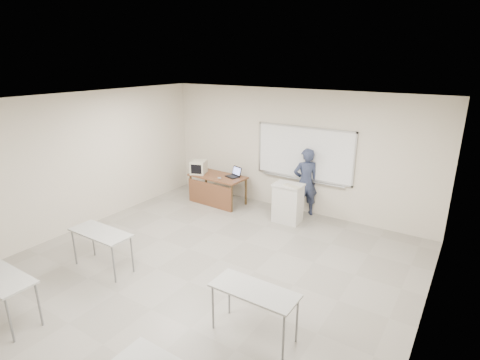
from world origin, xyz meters
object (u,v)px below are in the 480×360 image
Objects in this scene: instructor_desk at (215,184)px; keyboard at (292,186)px; podium at (288,203)px; mouse at (219,178)px; crt_monitor at (199,167)px; presenter at (305,182)px; laptop at (233,174)px; whiteboard at (304,154)px.

keyboard reaches higher than instructor_desk.
podium is 1.92m from mouse.
presenter is at bearing -7.20° from crt_monitor.
laptop reaches higher than podium.
crt_monitor is at bearing -177.73° from instructor_desk.
whiteboard is 0.68m from presenter.
crt_monitor is 0.77m from mouse.
instructor_desk is 14.07× the size of mouse.
keyboard is at bearing 7.96° from laptop.
presenter is (0.16, 0.61, 0.37)m from podium.
whiteboard is 2.68× the size of podium.
crt_monitor is 0.98m from laptop.
crt_monitor is 2.79m from keyboard.
mouse is at bearing -98.72° from laptop.
presenter is at bearing 18.07° from instructor_desk.
crt_monitor is (-0.55, 0.00, 0.37)m from instructor_desk.
podium is 0.73m from presenter.
mouse is at bearing -20.66° from presenter.
crt_monitor reaches higher than podium.
laptop is at bearing -29.00° from presenter.
keyboard is at bearing -81.06° from whiteboard.
podium is (2.09, 0.01, -0.09)m from instructor_desk.
podium is (-0.01, -0.77, -1.02)m from whiteboard.
crt_monitor reaches higher than laptop.
podium is 2.68m from crt_monitor.
crt_monitor is 4.01× the size of mouse.
crt_monitor is 1.00× the size of keyboard.
laptop is (-1.70, 0.26, 0.34)m from podium.
presenter is (2.25, 0.62, 0.28)m from instructor_desk.
instructor_desk is 0.66m from crt_monitor.
whiteboard is 5.85× the size of crt_monitor.
laptop reaches higher than mouse.
presenter is (2.05, 0.71, 0.06)m from mouse.
podium is at bearing -90.77° from whiteboard.
crt_monitor reaches higher than mouse.
whiteboard reaches higher than crt_monitor.
laptop is 1.89m from presenter.
whiteboard is 2.21m from mouse.
keyboard is at bearing -21.93° from crt_monitor.
whiteboard is 1.67× the size of instructor_desk.
podium reaches higher than instructor_desk.
whiteboard is at bearing 87.27° from podium.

